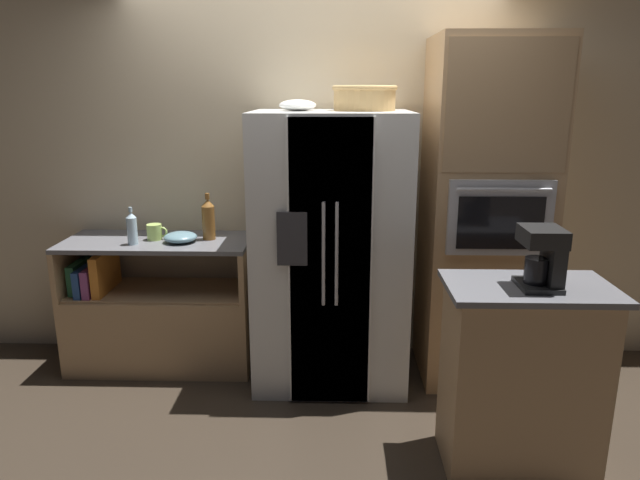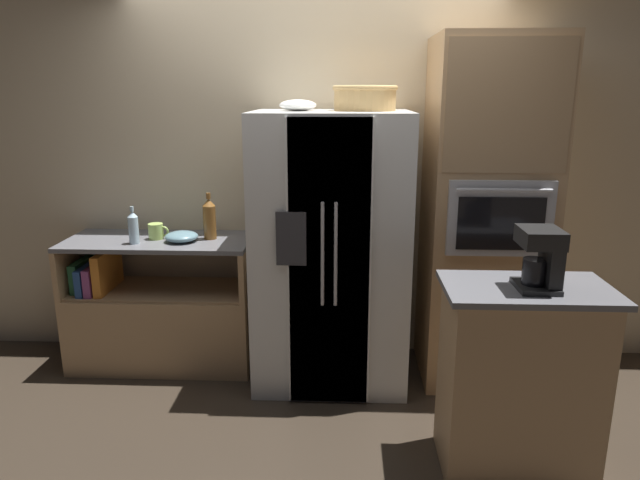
# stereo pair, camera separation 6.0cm
# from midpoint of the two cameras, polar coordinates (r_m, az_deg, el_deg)

# --- Properties ---
(ground_plane) EXTENTS (20.00, 20.00, 0.00)m
(ground_plane) POSITION_cam_midpoint_polar(r_m,az_deg,el_deg) (3.98, -0.53, -13.53)
(ground_plane) COLOR #382D23
(wall_back) EXTENTS (12.00, 0.06, 2.80)m
(wall_back) POSITION_cam_midpoint_polar(r_m,az_deg,el_deg) (4.03, -0.19, 7.83)
(wall_back) COLOR beige
(wall_back) RESTS_ON ground_plane
(counter_left) EXTENTS (1.25, 0.55, 0.91)m
(counter_left) POSITION_cam_midpoint_polar(r_m,az_deg,el_deg) (4.20, -15.14, -7.50)
(counter_left) COLOR tan
(counter_left) RESTS_ON ground_plane
(refrigerator) EXTENTS (0.98, 0.83, 1.76)m
(refrigerator) POSITION_cam_midpoint_polar(r_m,az_deg,el_deg) (3.71, 1.56, -0.98)
(refrigerator) COLOR silver
(refrigerator) RESTS_ON ground_plane
(wall_oven) EXTENTS (0.74, 0.74, 2.21)m
(wall_oven) POSITION_cam_midpoint_polar(r_m,az_deg,el_deg) (3.82, 16.63, 2.40)
(wall_oven) COLOR tan
(wall_oven) RESTS_ON ground_plane
(island_counter) EXTENTS (0.80, 0.48, 0.98)m
(island_counter) POSITION_cam_midpoint_polar(r_m,az_deg,el_deg) (3.10, 19.81, -12.91)
(island_counter) COLOR tan
(island_counter) RESTS_ON ground_plane
(wicker_basket) EXTENTS (0.40, 0.40, 0.15)m
(wicker_basket) POSITION_cam_midpoint_polar(r_m,az_deg,el_deg) (3.62, 5.02, 14.06)
(wicker_basket) COLOR tan
(wicker_basket) RESTS_ON refrigerator
(fruit_bowl) EXTENTS (0.23, 0.23, 0.07)m
(fruit_bowl) POSITION_cam_midpoint_polar(r_m,az_deg,el_deg) (3.57, -1.73, 13.33)
(fruit_bowl) COLOR white
(fruit_bowl) RESTS_ON refrigerator
(bottle_tall) EXTENTS (0.07, 0.07, 0.25)m
(bottle_tall) POSITION_cam_midpoint_polar(r_m,az_deg,el_deg) (3.92, -17.75, 1.22)
(bottle_tall) COLOR silver
(bottle_tall) RESTS_ON counter_left
(bottle_short) EXTENTS (0.09, 0.09, 0.32)m
(bottle_short) POSITION_cam_midpoint_polar(r_m,az_deg,el_deg) (3.92, -10.57, 2.12)
(bottle_short) COLOR brown
(bottle_short) RESTS_ON counter_left
(mug) EXTENTS (0.14, 0.10, 0.11)m
(mug) POSITION_cam_midpoint_polar(r_m,az_deg,el_deg) (4.01, -15.64, 0.84)
(mug) COLOR #B2D166
(mug) RESTS_ON counter_left
(mixing_bowl) EXTENTS (0.22, 0.22, 0.07)m
(mixing_bowl) POSITION_cam_midpoint_polar(r_m,az_deg,el_deg) (3.91, -13.25, 0.34)
(mixing_bowl) COLOR #668C99
(mixing_bowl) RESTS_ON counter_left
(coffee_maker) EXTENTS (0.18, 0.22, 0.29)m
(coffee_maker) POSITION_cam_midpoint_polar(r_m,az_deg,el_deg) (2.85, 21.97, -1.54)
(coffee_maker) COLOR black
(coffee_maker) RESTS_ON island_counter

